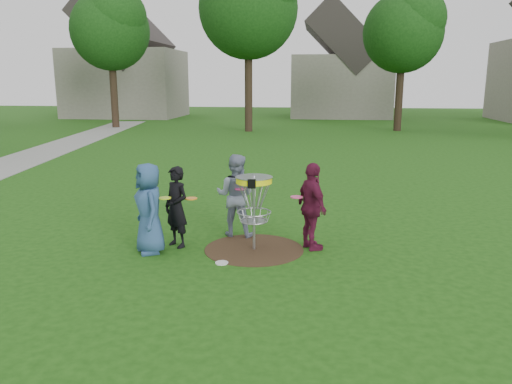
# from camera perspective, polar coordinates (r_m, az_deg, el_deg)

# --- Properties ---
(ground) EXTENTS (100.00, 100.00, 0.00)m
(ground) POSITION_cam_1_polar(r_m,az_deg,el_deg) (9.10, -0.23, -6.57)
(ground) COLOR #19470F
(ground) RESTS_ON ground
(dirt_patch) EXTENTS (1.80, 1.80, 0.01)m
(dirt_patch) POSITION_cam_1_polar(r_m,az_deg,el_deg) (9.10, -0.23, -6.54)
(dirt_patch) COLOR #47331E
(dirt_patch) RESTS_ON ground
(concrete_path) EXTENTS (7.75, 39.92, 0.02)m
(concrete_path) POSITION_cam_1_polar(r_m,az_deg,el_deg) (20.11, -26.64, 2.73)
(concrete_path) COLOR #9E9E99
(concrete_path) RESTS_ON ground
(player_blue) EXTENTS (0.85, 0.94, 1.61)m
(player_blue) POSITION_cam_1_polar(r_m,az_deg,el_deg) (8.94, -12.12, -1.84)
(player_blue) COLOR #2D4E7C
(player_blue) RESTS_ON ground
(player_black) EXTENTS (0.65, 0.60, 1.49)m
(player_black) POSITION_cam_1_polar(r_m,az_deg,el_deg) (9.18, -9.08, -1.70)
(player_black) COLOR black
(player_black) RESTS_ON ground
(player_grey) EXTENTS (0.84, 0.68, 1.62)m
(player_grey) POSITION_cam_1_polar(r_m,az_deg,el_deg) (9.72, -2.35, -0.37)
(player_grey) COLOR gray
(player_grey) RESTS_ON ground
(player_maroon) EXTENTS (0.78, 1.00, 1.59)m
(player_maroon) POSITION_cam_1_polar(r_m,az_deg,el_deg) (8.95, 6.42, -1.68)
(player_maroon) COLOR maroon
(player_maroon) RESTS_ON ground
(disc_on_grass) EXTENTS (0.22, 0.22, 0.02)m
(disc_on_grass) POSITION_cam_1_polar(r_m,az_deg,el_deg) (8.45, -3.94, -8.08)
(disc_on_grass) COLOR white
(disc_on_grass) RESTS_ON ground
(disc_golf_basket) EXTENTS (0.66, 0.67, 1.38)m
(disc_golf_basket) POSITION_cam_1_polar(r_m,az_deg,el_deg) (8.82, -0.23, -0.30)
(disc_golf_basket) COLOR #9EA0A5
(disc_golf_basket) RESTS_ON ground
(held_discs) EXTENTS (2.50, 1.10, 0.10)m
(held_discs) POSITION_cam_1_polar(r_m,az_deg,el_deg) (9.01, -3.72, -0.40)
(held_discs) COLOR #C5E619
(held_discs) RESTS_ON ground
(tree_row) EXTENTS (51.20, 17.42, 9.90)m
(tree_row) POSITION_cam_1_polar(r_m,az_deg,el_deg) (29.39, 5.93, 18.81)
(tree_row) COLOR #38281C
(tree_row) RESTS_ON ground
(house_row) EXTENTS (44.50, 10.65, 11.62)m
(house_row) POSITION_cam_1_polar(r_m,az_deg,el_deg) (41.78, 12.33, 13.89)
(house_row) COLOR gray
(house_row) RESTS_ON ground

